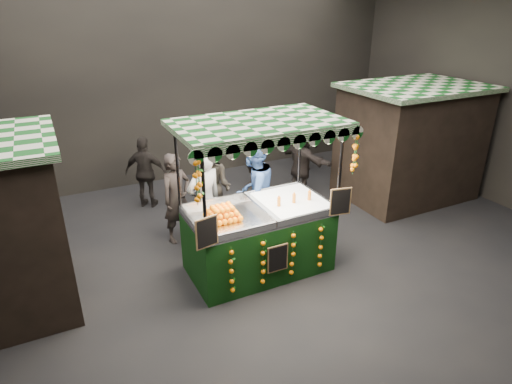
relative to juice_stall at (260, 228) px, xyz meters
name	(u,v)px	position (x,y,z in m)	size (l,w,h in m)	color
ground	(270,272)	(0.11, -0.17, -0.81)	(12.00, 12.00, 0.00)	black
market_hall	(273,69)	(0.11, -0.17, 2.57)	(12.10, 10.10, 5.05)	black
neighbour_stall_right	(409,142)	(4.51, 1.33, 0.50)	(3.00, 2.20, 2.60)	black
juice_stall	(260,228)	(0.00, 0.00, 0.00)	(2.70, 1.59, 2.61)	black
vendor_grey	(205,202)	(-0.59, 1.03, 0.17)	(0.82, 0.66, 1.96)	slate
vendor_blue	(253,192)	(0.34, 0.95, 0.21)	(1.22, 1.11, 2.04)	navy
shopper_0	(177,198)	(-0.92, 1.63, 0.06)	(0.75, 0.63, 1.74)	#2E2725
shopper_1	(211,188)	(-0.21, 1.71, 0.10)	(1.10, 1.13, 1.83)	black
shopper_2	(146,173)	(-1.09, 3.40, -0.01)	(1.00, 0.85, 1.61)	black
shopper_3	(307,141)	(3.31, 3.75, 0.01)	(1.22, 1.04, 1.64)	black
shopper_4	(7,224)	(-3.78, 2.09, -0.03)	(0.89, 0.75, 1.56)	black
shopper_5	(301,160)	(2.34, 2.47, 0.04)	(0.80, 1.64, 1.69)	#2D2625
shopper_6	(254,153)	(1.53, 3.32, 0.07)	(0.50, 0.69, 1.77)	black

